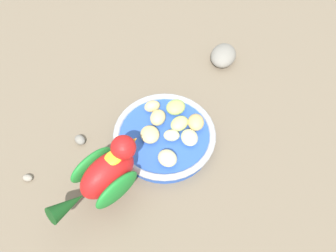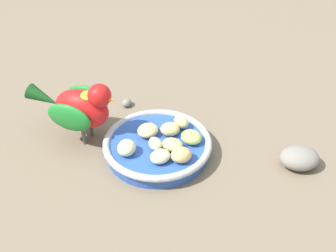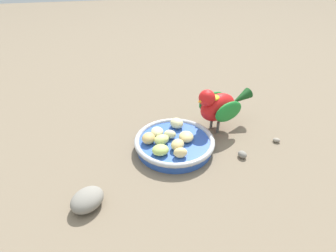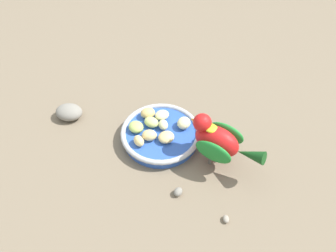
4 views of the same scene
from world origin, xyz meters
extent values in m
plane|color=#756651|center=(0.00, 0.00, 0.00)|extent=(4.00, 4.00, 0.00)
cylinder|color=#2D56B7|center=(0.01, 0.00, 0.01)|extent=(0.18, 0.18, 0.02)
torus|color=#B7BABF|center=(0.01, 0.00, 0.02)|extent=(0.19, 0.19, 0.01)
ellipsoid|color=#E5C67F|center=(0.01, 0.03, 0.03)|extent=(0.04, 0.04, 0.02)
ellipsoid|color=#C6D17A|center=(0.01, -0.03, 0.04)|extent=(0.04, 0.04, 0.02)
ellipsoid|color=tan|center=(0.00, -0.06, 0.04)|extent=(0.04, 0.04, 0.02)
ellipsoid|color=beige|center=(-0.02, -0.04, 0.03)|extent=(0.04, 0.03, 0.02)
ellipsoid|color=#E5C67F|center=(0.07, 0.00, 0.04)|extent=(0.02, 0.03, 0.02)
ellipsoid|color=beige|center=(-0.01, -0.01, 0.03)|extent=(0.03, 0.04, 0.02)
ellipsoid|color=beige|center=(-0.05, 0.02, 0.04)|extent=(0.05, 0.04, 0.02)
ellipsoid|color=#E5C67F|center=(0.04, 0.00, 0.04)|extent=(0.04, 0.04, 0.02)
ellipsoid|color=#B2CC66|center=(0.05, -0.04, 0.03)|extent=(0.04, 0.04, 0.02)
cylinder|color=#59544C|center=(-0.04, 0.12, 0.02)|extent=(0.01, 0.01, 0.03)
cylinder|color=#59544C|center=(-0.07, 0.11, 0.02)|extent=(0.01, 0.01, 0.03)
ellipsoid|color=red|center=(-0.06, 0.12, 0.07)|extent=(0.09, 0.12, 0.07)
ellipsoid|color=#1E7F2D|center=(-0.03, 0.14, 0.07)|extent=(0.05, 0.08, 0.05)
ellipsoid|color=#1E7F2D|center=(-0.09, 0.12, 0.07)|extent=(0.05, 0.08, 0.05)
cone|color=#144719|center=(-0.09, 0.20, 0.07)|extent=(0.05, 0.07, 0.04)
sphere|color=red|center=(-0.04, 0.09, 0.10)|extent=(0.05, 0.05, 0.04)
cone|color=orange|center=(-0.03, 0.07, 0.10)|extent=(0.02, 0.02, 0.01)
ellipsoid|color=yellow|center=(-0.05, 0.11, 0.10)|extent=(0.04, 0.04, 0.01)
ellipsoid|color=gray|center=(0.15, -0.20, 0.02)|extent=(0.09, 0.09, 0.04)
ellipsoid|color=gray|center=(0.03, 0.25, 0.01)|extent=(0.02, 0.02, 0.01)
ellipsoid|color=gray|center=(0.07, 0.15, 0.01)|extent=(0.03, 0.03, 0.02)
camera|label=1|loc=(-0.36, 0.15, 0.63)|focal=42.08mm
camera|label=2|loc=(-0.42, -0.43, 0.53)|focal=48.24mm
camera|label=3|loc=(0.55, -0.12, 0.43)|focal=31.29mm
camera|label=4|loc=(0.34, 0.49, 0.70)|focal=40.45mm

